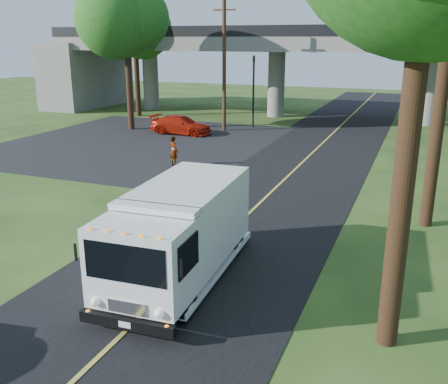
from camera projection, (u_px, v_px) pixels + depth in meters
The scene contains 12 objects.
ground at pixel (144, 315), 11.98m from camera, with size 120.00×120.00×0.00m, color #233E16.
road at pixel (267, 197), 20.85m from camera, with size 7.00×90.00×0.02m, color black.
parking_lot at pixel (139, 142), 31.86m from camera, with size 16.00×18.00×0.01m, color black.
lane_line at pixel (267, 196), 20.85m from camera, with size 0.12×90.00×0.01m, color gold.
overpass at pixel (351, 62), 39.04m from camera, with size 54.00×10.00×7.30m.
traffic_signal at pixel (254, 84), 36.24m from camera, with size 0.18×0.22×5.20m.
utility_pole at pixel (224, 65), 34.59m from camera, with size 1.60×0.26×9.00m.
tree_left_lot at pixel (127, 15), 33.92m from camera, with size 5.60×5.50×10.50m.
tree_left_far at pixel (135, 24), 40.45m from camera, with size 5.26×5.16×9.89m.
step_van at pixel (180, 231), 13.37m from camera, with size 2.60×6.29×2.59m.
red_sedan at pixel (181, 125), 34.48m from camera, with size 1.77×4.36×1.26m, color #AF1A0A.
pedestrian at pixel (174, 151), 25.79m from camera, with size 0.57×0.37×1.55m, color gray.
Camera 1 is at (5.71, -9.11, 6.35)m, focal length 40.00 mm.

